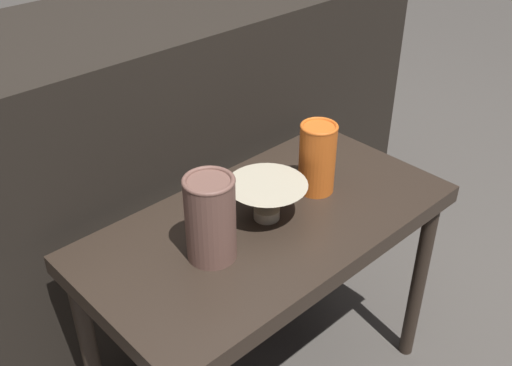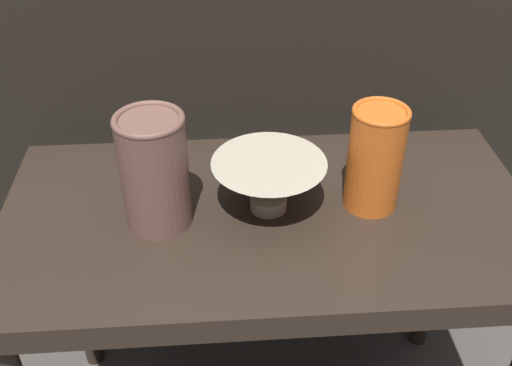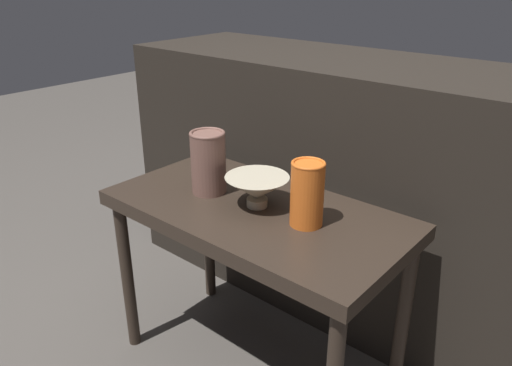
% 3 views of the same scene
% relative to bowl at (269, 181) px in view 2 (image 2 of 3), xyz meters
% --- Properties ---
extents(table, '(0.80, 0.41, 0.54)m').
position_rel_bowl_xyz_m(table, '(-0.00, -0.01, -0.11)').
color(table, '#2D231C').
rests_on(table, ground_plane).
extents(couch_backdrop, '(1.63, 0.50, 0.84)m').
position_rel_bowl_xyz_m(couch_backdrop, '(-0.00, 0.50, -0.17)').
color(couch_backdrop, black).
rests_on(couch_backdrop, ground_plane).
extents(bowl, '(0.17, 0.17, 0.08)m').
position_rel_bowl_xyz_m(bowl, '(0.00, 0.00, 0.00)').
color(bowl, '#B2A88E').
rests_on(bowl, table).
extents(vase_textured_left, '(0.10, 0.10, 0.17)m').
position_rel_bowl_xyz_m(vase_textured_left, '(-0.16, -0.02, 0.04)').
color(vase_textured_left, brown).
rests_on(vase_textured_left, table).
extents(vase_colorful_right, '(0.08, 0.08, 0.16)m').
position_rel_bowl_xyz_m(vase_colorful_right, '(0.15, 0.00, 0.03)').
color(vase_colorful_right, orange).
rests_on(vase_colorful_right, table).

